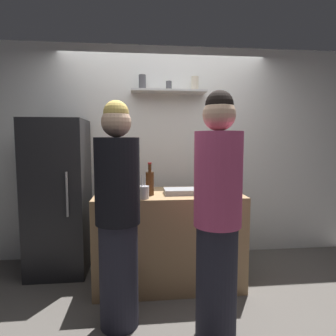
{
  "coord_description": "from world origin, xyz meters",
  "views": [
    {
      "loc": [
        -0.32,
        -2.37,
        1.46
      ],
      "look_at": [
        -0.02,
        0.48,
        1.18
      ],
      "focal_mm": 30.74,
      "sensor_mm": 36.0,
      "label": 1
    }
  ],
  "objects_px": {
    "person_blonde": "(118,217)",
    "person_pink_top": "(217,218)",
    "wine_bottle_amber_glass": "(150,183)",
    "utensil_holder": "(144,192)",
    "water_bottle_plastic": "(225,184)",
    "wine_bottle_green_glass": "(224,178)",
    "refrigerator": "(59,197)",
    "baking_pan": "(182,191)"
  },
  "relations": [
    {
      "from": "person_blonde",
      "to": "person_pink_top",
      "type": "bearing_deg",
      "value": 93.54
    },
    {
      "from": "wine_bottle_amber_glass",
      "to": "person_blonde",
      "type": "height_order",
      "value": "person_blonde"
    },
    {
      "from": "person_blonde",
      "to": "utensil_holder",
      "type": "bearing_deg",
      "value": 172.79
    },
    {
      "from": "water_bottle_plastic",
      "to": "wine_bottle_green_glass",
      "type": "bearing_deg",
      "value": 74.32
    },
    {
      "from": "utensil_holder",
      "to": "wine_bottle_green_glass",
      "type": "relative_size",
      "value": 0.75
    },
    {
      "from": "utensil_holder",
      "to": "person_blonde",
      "type": "height_order",
      "value": "person_blonde"
    },
    {
      "from": "refrigerator",
      "to": "person_pink_top",
      "type": "relative_size",
      "value": 0.93
    },
    {
      "from": "wine_bottle_amber_glass",
      "to": "person_pink_top",
      "type": "relative_size",
      "value": 0.18
    },
    {
      "from": "water_bottle_plastic",
      "to": "person_blonde",
      "type": "relative_size",
      "value": 0.13
    },
    {
      "from": "baking_pan",
      "to": "wine_bottle_amber_glass",
      "type": "bearing_deg",
      "value": -173.13
    },
    {
      "from": "wine_bottle_amber_glass",
      "to": "wine_bottle_green_glass",
      "type": "bearing_deg",
      "value": 24.82
    },
    {
      "from": "wine_bottle_amber_glass",
      "to": "person_blonde",
      "type": "distance_m",
      "value": 0.64
    },
    {
      "from": "water_bottle_plastic",
      "to": "person_blonde",
      "type": "xyz_separation_m",
      "value": [
        -1.0,
        -0.54,
        -0.15
      ]
    },
    {
      "from": "wine_bottle_green_glass",
      "to": "wine_bottle_amber_glass",
      "type": "bearing_deg",
      "value": -155.18
    },
    {
      "from": "person_pink_top",
      "to": "wine_bottle_amber_glass",
      "type": "bearing_deg",
      "value": -20.87
    },
    {
      "from": "baking_pan",
      "to": "person_pink_top",
      "type": "height_order",
      "value": "person_pink_top"
    },
    {
      "from": "wine_bottle_green_glass",
      "to": "person_pink_top",
      "type": "xyz_separation_m",
      "value": [
        -0.4,
        -1.16,
        -0.13
      ]
    },
    {
      "from": "refrigerator",
      "to": "baking_pan",
      "type": "xyz_separation_m",
      "value": [
        1.3,
        -0.45,
        0.12
      ]
    },
    {
      "from": "water_bottle_plastic",
      "to": "utensil_holder",
      "type": "bearing_deg",
      "value": -170.34
    },
    {
      "from": "refrigerator",
      "to": "person_blonde",
      "type": "xyz_separation_m",
      "value": [
        0.72,
        -1.04,
        0.03
      ]
    },
    {
      "from": "baking_pan",
      "to": "person_pink_top",
      "type": "xyz_separation_m",
      "value": [
        0.14,
        -0.81,
        -0.05
      ]
    },
    {
      "from": "refrigerator",
      "to": "utensil_holder",
      "type": "xyz_separation_m",
      "value": [
        0.92,
        -0.64,
        0.15
      ]
    },
    {
      "from": "utensil_holder",
      "to": "person_blonde",
      "type": "distance_m",
      "value": 0.46
    },
    {
      "from": "utensil_holder",
      "to": "baking_pan",
      "type": "bearing_deg",
      "value": 27.39
    },
    {
      "from": "wine_bottle_amber_glass",
      "to": "person_pink_top",
      "type": "height_order",
      "value": "person_pink_top"
    },
    {
      "from": "baking_pan",
      "to": "wine_bottle_green_glass",
      "type": "bearing_deg",
      "value": 33.56
    },
    {
      "from": "baking_pan",
      "to": "wine_bottle_amber_glass",
      "type": "height_order",
      "value": "wine_bottle_amber_glass"
    },
    {
      "from": "baking_pan",
      "to": "wine_bottle_green_glass",
      "type": "height_order",
      "value": "wine_bottle_green_glass"
    },
    {
      "from": "refrigerator",
      "to": "wine_bottle_amber_glass",
      "type": "relative_size",
      "value": 5.31
    },
    {
      "from": "utensil_holder",
      "to": "wine_bottle_amber_glass",
      "type": "xyz_separation_m",
      "value": [
        0.06,
        0.16,
        0.06
      ]
    },
    {
      "from": "refrigerator",
      "to": "person_blonde",
      "type": "height_order",
      "value": "person_blonde"
    },
    {
      "from": "baking_pan",
      "to": "person_blonde",
      "type": "relative_size",
      "value": 0.19
    },
    {
      "from": "utensil_holder",
      "to": "person_pink_top",
      "type": "relative_size",
      "value": 0.12
    },
    {
      "from": "refrigerator",
      "to": "person_pink_top",
      "type": "distance_m",
      "value": 1.91
    },
    {
      "from": "wine_bottle_amber_glass",
      "to": "person_blonde",
      "type": "xyz_separation_m",
      "value": [
        -0.27,
        -0.56,
        -0.18
      ]
    },
    {
      "from": "utensil_holder",
      "to": "person_pink_top",
      "type": "bearing_deg",
      "value": -49.95
    },
    {
      "from": "refrigerator",
      "to": "utensil_holder",
      "type": "bearing_deg",
      "value": -34.99
    },
    {
      "from": "person_pink_top",
      "to": "person_blonde",
      "type": "xyz_separation_m",
      "value": [
        -0.72,
        0.21,
        -0.03
      ]
    },
    {
      "from": "water_bottle_plastic",
      "to": "person_pink_top",
      "type": "bearing_deg",
      "value": -110.53
    },
    {
      "from": "refrigerator",
      "to": "utensil_holder",
      "type": "height_order",
      "value": "refrigerator"
    },
    {
      "from": "wine_bottle_green_glass",
      "to": "baking_pan",
      "type": "bearing_deg",
      "value": -146.44
    },
    {
      "from": "baking_pan",
      "to": "wine_bottle_amber_glass",
      "type": "distance_m",
      "value": 0.33
    }
  ]
}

